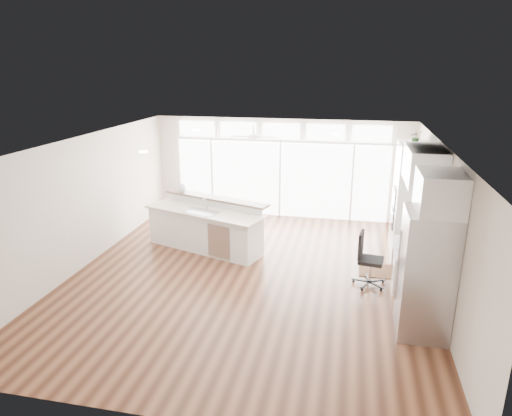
# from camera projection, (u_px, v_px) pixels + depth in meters

# --- Properties ---
(floor) EXTENTS (7.00, 8.00, 0.02)m
(floor) POSITION_uv_depth(u_px,v_px,m) (249.00, 276.00, 9.19)
(floor) COLOR #3F2013
(floor) RESTS_ON ground
(ceiling) EXTENTS (7.00, 8.00, 0.02)m
(ceiling) POSITION_uv_depth(u_px,v_px,m) (248.00, 143.00, 8.37)
(ceiling) COLOR white
(ceiling) RESTS_ON wall_back
(wall_back) EXTENTS (7.00, 0.04, 2.70)m
(wall_back) POSITION_uv_depth(u_px,v_px,m) (281.00, 168.00, 12.51)
(wall_back) COLOR beige
(wall_back) RESTS_ON floor
(wall_front) EXTENTS (7.00, 0.04, 2.70)m
(wall_front) POSITION_uv_depth(u_px,v_px,m) (168.00, 322.00, 5.05)
(wall_front) COLOR beige
(wall_front) RESTS_ON floor
(wall_left) EXTENTS (0.04, 8.00, 2.70)m
(wall_left) POSITION_uv_depth(u_px,v_px,m) (84.00, 202.00, 9.47)
(wall_left) COLOR beige
(wall_left) RESTS_ON floor
(wall_right) EXTENTS (0.04, 8.00, 2.70)m
(wall_right) POSITION_uv_depth(u_px,v_px,m) (440.00, 225.00, 8.09)
(wall_right) COLOR beige
(wall_right) RESTS_ON floor
(glass_wall) EXTENTS (5.80, 0.06, 2.08)m
(glass_wall) POSITION_uv_depth(u_px,v_px,m) (280.00, 179.00, 12.55)
(glass_wall) COLOR white
(glass_wall) RESTS_ON wall_back
(transom_row) EXTENTS (5.90, 0.06, 0.40)m
(transom_row) POSITION_uv_depth(u_px,v_px,m) (281.00, 131.00, 12.15)
(transom_row) COLOR white
(transom_row) RESTS_ON wall_back
(desk_window) EXTENTS (0.04, 0.85, 0.85)m
(desk_window) POSITION_uv_depth(u_px,v_px,m) (437.00, 209.00, 8.32)
(desk_window) COLOR white
(desk_window) RESTS_ON wall_right
(ceiling_fan) EXTENTS (1.16, 1.16, 0.32)m
(ceiling_fan) POSITION_uv_depth(u_px,v_px,m) (254.00, 133.00, 11.15)
(ceiling_fan) COLOR white
(ceiling_fan) RESTS_ON ceiling
(recessed_lights) EXTENTS (3.40, 3.00, 0.02)m
(recessed_lights) POSITION_uv_depth(u_px,v_px,m) (250.00, 142.00, 8.57)
(recessed_lights) COLOR white
(recessed_lights) RESTS_ON ceiling
(oven_cabinet) EXTENTS (0.64, 1.20, 2.50)m
(oven_cabinet) POSITION_uv_depth(u_px,v_px,m) (409.00, 201.00, 9.87)
(oven_cabinet) COLOR white
(oven_cabinet) RESTS_ON floor
(desk_nook) EXTENTS (0.72, 1.30, 0.76)m
(desk_nook) POSITION_uv_depth(u_px,v_px,m) (411.00, 266.00, 8.74)
(desk_nook) COLOR white
(desk_nook) RESTS_ON floor
(upper_cabinets) EXTENTS (0.64, 1.30, 0.64)m
(upper_cabinets) POSITION_uv_depth(u_px,v_px,m) (425.00, 165.00, 8.14)
(upper_cabinets) COLOR white
(upper_cabinets) RESTS_ON wall_right
(refrigerator) EXTENTS (0.76, 0.90, 2.00)m
(refrigerator) POSITION_uv_depth(u_px,v_px,m) (426.00, 273.00, 7.01)
(refrigerator) COLOR #AEAFB3
(refrigerator) RESTS_ON floor
(fridge_cabinet) EXTENTS (0.64, 0.90, 0.60)m
(fridge_cabinet) POSITION_uv_depth(u_px,v_px,m) (440.00, 192.00, 6.61)
(fridge_cabinet) COLOR white
(fridge_cabinet) RESTS_ON wall_right
(framed_photos) EXTENTS (0.06, 0.22, 0.80)m
(framed_photos) POSITION_uv_depth(u_px,v_px,m) (431.00, 207.00, 8.94)
(framed_photos) COLOR black
(framed_photos) RESTS_ON wall_right
(kitchen_island) EXTENTS (3.04, 1.93, 1.13)m
(kitchen_island) POSITION_uv_depth(u_px,v_px,m) (205.00, 226.00, 10.38)
(kitchen_island) COLOR white
(kitchen_island) RESTS_ON floor
(rug) EXTENTS (0.97, 0.70, 0.01)m
(rug) POSITION_uv_depth(u_px,v_px,m) (383.00, 271.00, 9.39)
(rug) COLOR #311B0F
(rug) RESTS_ON floor
(office_chair) EXTENTS (0.62, 0.59, 1.06)m
(office_chair) POSITION_uv_depth(u_px,v_px,m) (371.00, 260.00, 8.65)
(office_chair) COLOR black
(office_chair) RESTS_ON floor
(fishbowl) EXTENTS (0.26, 0.26, 0.21)m
(fishbowl) POSITION_uv_depth(u_px,v_px,m) (182.00, 188.00, 10.96)
(fishbowl) COLOR white
(fishbowl) RESTS_ON kitchen_island
(monitor) EXTENTS (0.14, 0.53, 0.43)m
(monitor) POSITION_uv_depth(u_px,v_px,m) (410.00, 237.00, 8.57)
(monitor) COLOR black
(monitor) RESTS_ON desk_nook
(keyboard) EXTENTS (0.16, 0.33, 0.02)m
(keyboard) POSITION_uv_depth(u_px,v_px,m) (400.00, 246.00, 8.67)
(keyboard) COLOR silver
(keyboard) RESTS_ON desk_nook
(potted_plant) EXTENTS (0.28, 0.30, 0.21)m
(potted_plant) POSITION_uv_depth(u_px,v_px,m) (416.00, 139.00, 9.46)
(potted_plant) COLOR #2F6129
(potted_plant) RESTS_ON oven_cabinet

